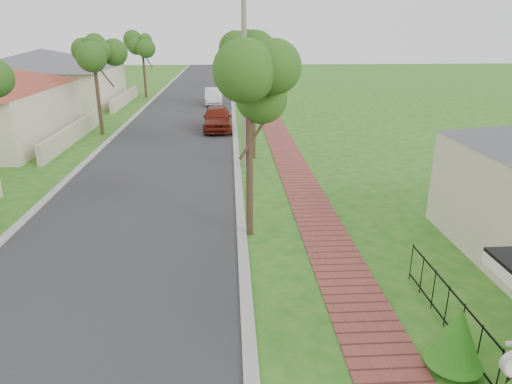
# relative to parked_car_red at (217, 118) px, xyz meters

# --- Properties ---
(road) EXTENTS (7.00, 120.00, 0.02)m
(road) POSITION_rel_parked_car_red_xyz_m (-2.56, -2.78, -0.76)
(road) COLOR #28282B
(road) RESTS_ON ground
(kerb_right) EXTENTS (0.30, 120.00, 0.10)m
(kerb_right) POSITION_rel_parked_car_red_xyz_m (1.09, -2.78, -0.76)
(kerb_right) COLOR #9E9E99
(kerb_right) RESTS_ON ground
(kerb_left) EXTENTS (0.30, 120.00, 0.10)m
(kerb_left) POSITION_rel_parked_car_red_xyz_m (-6.21, -2.78, -0.76)
(kerb_left) COLOR #9E9E99
(kerb_left) RESTS_ON ground
(sidewalk) EXTENTS (1.50, 120.00, 0.03)m
(sidewalk) POSITION_rel_parked_car_red_xyz_m (3.69, -2.78, -0.76)
(sidewalk) COLOR brown
(sidewalk) RESTS_ON ground
(picket_fence) EXTENTS (0.03, 8.02, 1.00)m
(picket_fence) POSITION_rel_parked_car_red_xyz_m (5.34, -22.78, -0.22)
(picket_fence) COLOR black
(picket_fence) RESTS_ON ground
(street_trees) EXTENTS (10.70, 37.65, 5.89)m
(street_trees) POSITION_rel_parked_car_red_xyz_m (-2.43, 4.06, 3.78)
(street_trees) COLOR #382619
(street_trees) RESTS_ON ground
(far_house_grey) EXTENTS (15.56, 15.56, 4.60)m
(far_house_grey) POSITION_rel_parked_car_red_xyz_m (-14.53, 11.22, 1.59)
(far_house_grey) COLOR beige
(far_house_grey) RESTS_ON ground
(parked_car_red) EXTENTS (1.90, 4.48, 1.51)m
(parked_car_red) POSITION_rel_parked_car_red_xyz_m (0.00, 0.00, 0.00)
(parked_car_red) COLOR maroon
(parked_car_red) RESTS_ON ground
(parked_car_white) EXTENTS (1.53, 4.10, 1.34)m
(parked_car_white) POSITION_rel_parked_car_red_xyz_m (-0.56, 10.70, -0.09)
(parked_car_white) COLOR silver
(parked_car_white) RESTS_ON ground
(near_tree) EXTENTS (2.12, 2.12, 5.45)m
(near_tree) POSITION_rel_parked_car_red_xyz_m (1.35, -15.78, 3.58)
(near_tree) COLOR #382619
(near_tree) RESTS_ON ground
(utility_pole) EXTENTS (1.20, 0.24, 8.98)m
(utility_pole) POSITION_rel_parked_car_red_xyz_m (1.47, -8.27, 3.79)
(utility_pole) COLOR gray
(utility_pole) RESTS_ON ground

